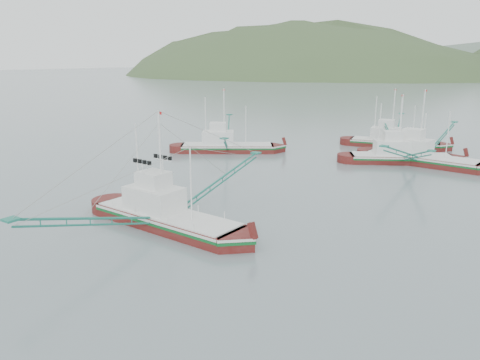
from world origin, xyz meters
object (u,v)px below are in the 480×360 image
Objects in this scene: bg_boat_right at (421,153)px; bg_boat_extra at (393,136)px; bg_boat_far at (401,148)px; bg_boat_left at (227,138)px; main_boat at (165,209)px.

bg_boat_right is 1.09× the size of bg_boat_extra.
bg_boat_left is (-26.66, -7.69, 0.10)m from bg_boat_far.
bg_boat_left reaches higher than bg_boat_far.
bg_boat_left is at bearing 119.48° from main_boat.
bg_boat_right is at bearing -13.99° from bg_boat_far.
bg_boat_right is at bearing 75.12° from main_boat.
main_boat is 1.14× the size of bg_boat_left.
bg_boat_far is 0.94× the size of bg_boat_extra.
main_boat is at bearing -107.66° from bg_boat_extra.
main_boat is 1.14× the size of bg_boat_far.
bg_boat_far is at bearing -159.41° from bg_boat_right.
bg_boat_extra is at bearing 82.06° from bg_boat_far.
bg_boat_left is (-29.39, -8.43, 0.73)m from bg_boat_right.
bg_boat_right is 13.89m from bg_boat_extra.
main_boat is 52.90m from bg_boat_extra.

